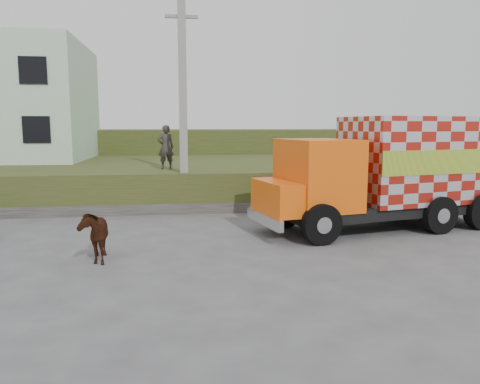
{
  "coord_description": "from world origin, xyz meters",
  "views": [
    {
      "loc": [
        -1.24,
        -13.23,
        3.24
      ],
      "look_at": [
        0.59,
        0.46,
        1.3
      ],
      "focal_mm": 35.0,
      "sensor_mm": 36.0,
      "label": 1
    }
  ],
  "objects": [
    {
      "name": "cow",
      "position": [
        -3.3,
        -1.76,
        0.65
      ],
      "size": [
        0.95,
        1.63,
        1.3
      ],
      "primitive_type": "imported",
      "rotation": [
        0.0,
        0.0,
        0.17
      ],
      "color": "#381A0E",
      "rests_on": "ground"
    },
    {
      "name": "utility_pole",
      "position": [
        -1.0,
        4.6,
        4.08
      ],
      "size": [
        1.2,
        0.3,
        8.0
      ],
      "color": "gray",
      "rests_on": "ground"
    },
    {
      "name": "pedestrian",
      "position": [
        -1.7,
        6.14,
        2.4
      ],
      "size": [
        0.72,
        0.53,
        1.8
      ],
      "primitive_type": "imported",
      "rotation": [
        0.0,
        0.0,
        3.3
      ],
      "color": "#292624",
      "rests_on": "embankment"
    },
    {
      "name": "ground",
      "position": [
        0.0,
        0.0,
        0.0
      ],
      "size": [
        120.0,
        120.0,
        0.0
      ],
      "primitive_type": "plane",
      "color": "#474749",
      "rests_on": "ground"
    },
    {
      "name": "embankment",
      "position": [
        0.0,
        10.0,
        0.75
      ],
      "size": [
        40.0,
        12.0,
        1.5
      ],
      "primitive_type": "cube",
      "color": "#284416",
      "rests_on": "ground"
    },
    {
      "name": "embankment_far",
      "position": [
        0.0,
        22.0,
        1.5
      ],
      "size": [
        40.0,
        12.0,
        3.0
      ],
      "primitive_type": "cube",
      "color": "#284416",
      "rests_on": "ground"
    },
    {
      "name": "cargo_truck",
      "position": [
        5.54,
        0.81,
        1.82
      ],
      "size": [
        8.29,
        4.12,
        3.54
      ],
      "rotation": [
        0.0,
        0.0,
        0.21
      ],
      "color": "black",
      "rests_on": "ground"
    },
    {
      "name": "retaining_strip",
      "position": [
        -2.0,
        4.2,
        0.2
      ],
      "size": [
        16.0,
        0.5,
        0.4
      ],
      "primitive_type": "cube",
      "color": "#595651",
      "rests_on": "ground"
    }
  ]
}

